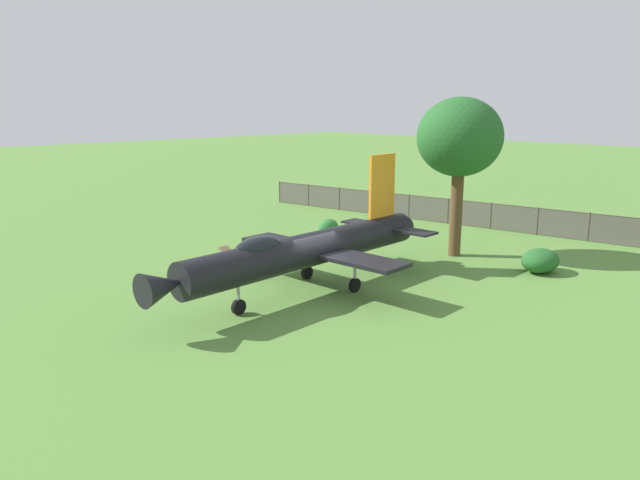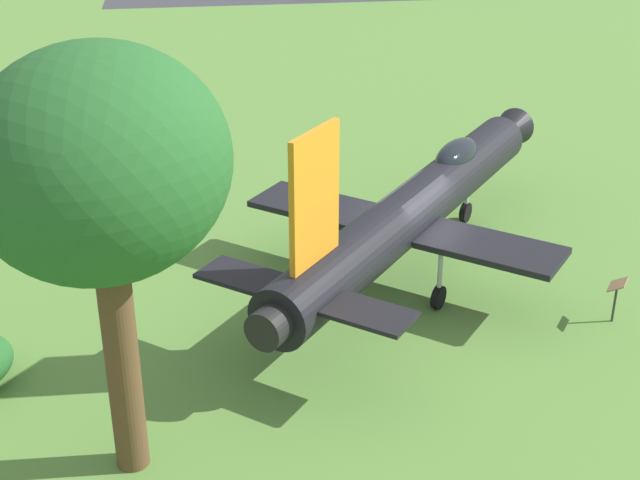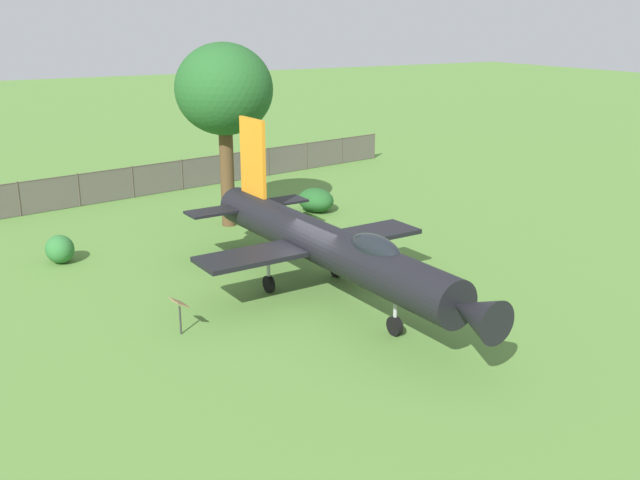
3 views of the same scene
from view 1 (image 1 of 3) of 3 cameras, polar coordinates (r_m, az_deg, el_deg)
The scene contains 7 objects.
ground_plane at distance 25.77m, azimuth -0.98°, elevation -4.89°, with size 200.00×200.00×0.00m, color #568438.
display_jet at distance 25.02m, azimuth -1.53°, elevation -0.92°, with size 14.89×8.43×5.51m.
shade_tree at distance 31.65m, azimuth 13.05°, elevation 9.28°, with size 4.54×4.22×8.14m.
perimeter_fence at distance 39.69m, azimuth 15.80°, elevation 2.28°, with size 5.95×34.61×1.70m.
shrub_near_fence at distance 36.03m, azimuth 0.81°, elevation 1.16°, with size 1.32×1.08×1.10m.
shrub_by_tree at distance 30.31m, azimuth 20.05°, elevation -1.84°, with size 2.03×1.64×1.14m.
info_plaque at distance 29.19m, azimuth -8.93°, elevation -1.18°, with size 0.64×0.47×1.14m.
Camera 1 is at (16.62, 18.06, 7.86)m, focal length 33.94 mm.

